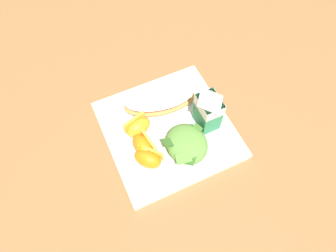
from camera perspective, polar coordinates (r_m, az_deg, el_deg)
The scene contains 8 objects.
ground at distance 0.72m, azimuth 0.00°, elevation -1.01°, with size 3.00×3.00×0.00m, color olive.
white_plate at distance 0.71m, azimuth 0.00°, elevation -0.70°, with size 0.28×0.28×0.02m, color silver.
cheesy_pizza_bread at distance 0.72m, azimuth -1.60°, elevation 4.90°, with size 0.11×0.18×0.04m.
green_salad_pile at distance 0.67m, azimuth 3.49°, elevation -3.31°, with size 0.11×0.10×0.04m.
milk_carton at distance 0.67m, azimuth 7.55°, elevation 3.22°, with size 0.06×0.05×0.11m.
orange_wedge_front at distance 0.69m, azimuth -5.57°, elevation -0.12°, with size 0.05×0.07×0.04m.
orange_wedge_middle at distance 0.66m, azimuth -4.61°, elevation -3.66°, with size 0.06×0.05×0.04m.
orange_wedge_rear at distance 0.65m, azimuth -3.75°, elevation -6.03°, with size 0.07×0.07×0.04m.
Camera 1 is at (0.31, -0.14, 0.63)m, focal length 32.76 mm.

